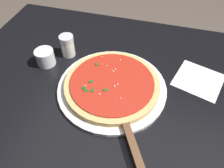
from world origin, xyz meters
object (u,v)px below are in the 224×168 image
(serving_plate, at_px, (112,87))
(napkin_folded_right, at_px, (198,80))
(pizza, at_px, (112,84))
(pizza_server, at_px, (128,132))
(cup_small_sauce, at_px, (45,57))
(parmesan_shaker, at_px, (68,46))

(serving_plate, xyz_separation_m, napkin_folded_right, (0.25, 0.10, -0.00))
(serving_plate, relative_size, napkin_folded_right, 2.38)
(pizza, relative_size, pizza_server, 1.29)
(pizza_server, distance_m, cup_small_sauce, 0.36)
(serving_plate, bearing_deg, cup_small_sauce, 168.41)
(pizza, distance_m, cup_small_sauce, 0.24)
(napkin_folded_right, relative_size, parmesan_shaker, 1.80)
(serving_plate, relative_size, cup_small_sauce, 5.32)
(pizza, distance_m, pizza_server, 0.16)
(serving_plate, xyz_separation_m, pizza, (-0.00, -0.00, 0.01))
(napkin_folded_right, bearing_deg, pizza, -157.25)
(serving_plate, xyz_separation_m, pizza_server, (0.08, -0.14, 0.01))
(serving_plate, distance_m, napkin_folded_right, 0.27)
(parmesan_shaker, bearing_deg, napkin_folded_right, -0.90)
(pizza, xyz_separation_m, pizza_server, (0.08, -0.14, -0.00))
(napkin_folded_right, height_order, parmesan_shaker, parmesan_shaker)
(cup_small_sauce, bearing_deg, serving_plate, -11.59)
(serving_plate, xyz_separation_m, parmesan_shaker, (-0.18, 0.11, 0.03))
(pizza_server, distance_m, parmesan_shaker, 0.36)
(serving_plate, relative_size, pizza_server, 1.49)
(cup_small_sauce, relative_size, parmesan_shaker, 0.80)
(cup_small_sauce, bearing_deg, parmesan_shaker, 49.34)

